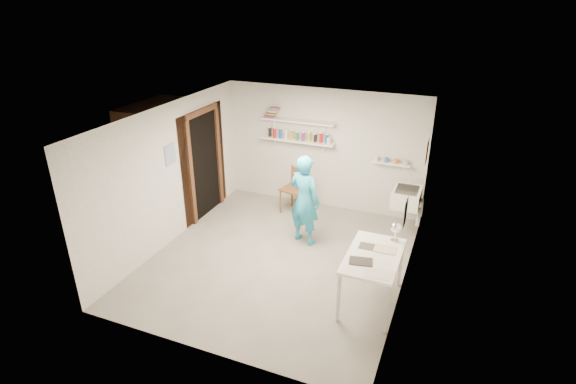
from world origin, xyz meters
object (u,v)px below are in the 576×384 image
at_px(wall_clock, 306,180).
at_px(desk_lamp, 396,228).
at_px(work_table, 372,279).
at_px(man, 305,200).
at_px(belfast_sink, 406,197).
at_px(wooden_chair, 295,189).

distance_m(wall_clock, desk_lamp, 1.99).
xyz_separation_m(work_table, desk_lamp, (0.20, 0.47, 0.61)).
xyz_separation_m(man, wall_clock, (-0.06, 0.21, 0.27)).
relative_size(man, work_table, 1.36).
relative_size(belfast_sink, work_table, 0.51).
height_order(wooden_chair, work_table, wooden_chair).
bearing_deg(desk_lamp, wall_clock, 149.88).
height_order(belfast_sink, man, man).
bearing_deg(wooden_chair, belfast_sink, 14.56).
distance_m(man, wall_clock, 0.35).
bearing_deg(man, belfast_sink, -131.65).
height_order(man, desk_lamp, man).
bearing_deg(wall_clock, work_table, -27.80).
xyz_separation_m(wall_clock, wooden_chair, (-0.50, 0.77, -0.57)).
xyz_separation_m(belfast_sink, wall_clock, (-1.63, -0.78, 0.37)).
height_order(belfast_sink, work_table, belfast_sink).
height_order(wall_clock, desk_lamp, wall_clock).
relative_size(wooden_chair, work_table, 0.85).
distance_m(belfast_sink, wall_clock, 1.85).
xyz_separation_m(man, wooden_chair, (-0.56, 0.98, -0.30)).
height_order(belfast_sink, desk_lamp, desk_lamp).
xyz_separation_m(belfast_sink, desk_lamp, (0.09, -1.77, 0.31)).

